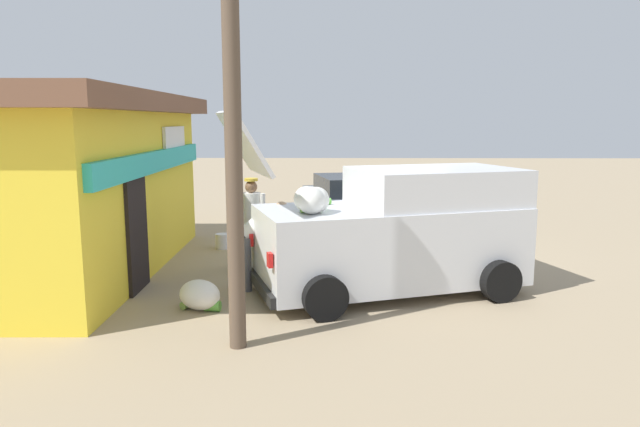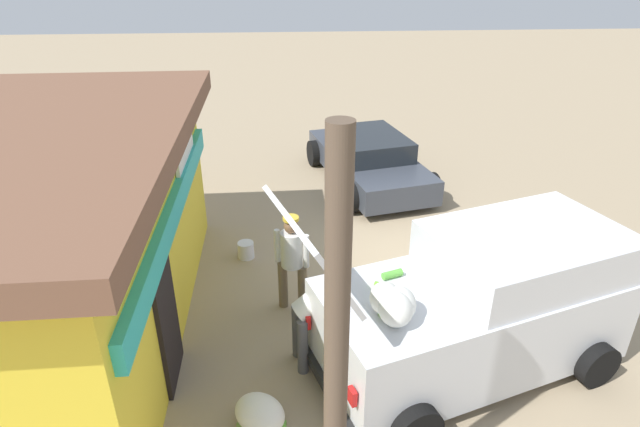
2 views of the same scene
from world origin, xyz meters
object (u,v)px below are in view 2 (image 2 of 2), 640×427
parked_sedan (368,159)px  paint_bucket (246,250)px  storefront_bar (55,236)px  vendor_standing (292,258)px  delivery_van (479,304)px  customer_bending (315,310)px  unloaded_banana_pile (260,414)px

parked_sedan → paint_bucket: 4.45m
storefront_bar → paint_bucket: storefront_bar is taller
storefront_bar → vendor_standing: (0.28, -3.31, -0.67)m
parked_sedan → vendor_standing: bearing=158.6°
storefront_bar → vendor_standing: bearing=-85.2°
paint_bucket → delivery_van: bearing=-132.1°
vendor_standing → paint_bucket: vendor_standing is taller
parked_sedan → paint_bucket: bearing=140.4°
delivery_van → vendor_standing: 2.84m
storefront_bar → customer_bending: storefront_bar is taller
unloaded_banana_pile → customer_bending: bearing=-33.8°
vendor_standing → unloaded_banana_pile: (-2.33, 0.45, -0.75)m
delivery_van → unloaded_banana_pile: bearing=107.9°
vendor_standing → unloaded_banana_pile: bearing=169.0°
storefront_bar → vendor_standing: 3.39m
parked_sedan → unloaded_banana_pile: bearing=161.7°
storefront_bar → paint_bucket: 3.44m
storefront_bar → parked_sedan: bearing=-44.9°
storefront_bar → delivery_van: 5.93m
vendor_standing → customer_bending: vendor_standing is taller
delivery_van → parked_sedan: bearing=4.4°
parked_sedan → vendor_standing: (-5.03, 1.98, 0.36)m
storefront_bar → unloaded_banana_pile: (-2.06, -2.86, -1.42)m
vendor_standing → delivery_van: bearing=-119.2°
storefront_bar → delivery_van: (-1.11, -5.79, -0.65)m
delivery_van → parked_sedan: size_ratio=1.07×
delivery_van → vendor_standing: delivery_van is taller
unloaded_banana_pile → paint_bucket: size_ratio=2.61×
parked_sedan → delivery_van: bearing=-175.6°
storefront_bar → parked_sedan: storefront_bar is taller
unloaded_banana_pile → vendor_standing: bearing=-11.0°
storefront_bar → paint_bucket: bearing=-52.4°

